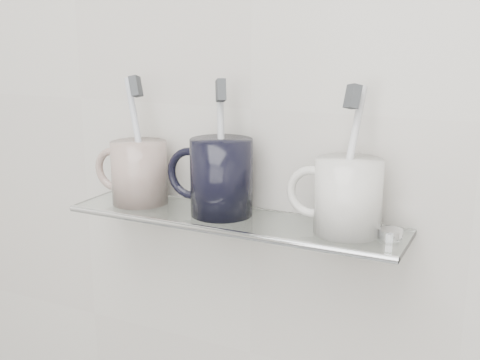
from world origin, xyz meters
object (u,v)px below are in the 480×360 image
Objects in this scene: shelf_glass at (233,220)px; mug_center at (221,177)px; mug_right at (348,196)px; mug_left at (139,172)px.

shelf_glass is 0.06m from mug_center.
mug_right reaches higher than shelf_glass.
mug_center is at bearing -23.70° from mug_left.
mug_right is at bearing 23.63° from mug_center.
mug_center is at bearing 166.23° from shelf_glass.
mug_center is (-0.02, 0.00, 0.06)m from shelf_glass.
mug_center is (0.14, 0.00, 0.01)m from mug_left.
shelf_glass is 5.17× the size of mug_left.
mug_left reaches higher than shelf_glass.
mug_center is at bearing 158.81° from mug_right.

